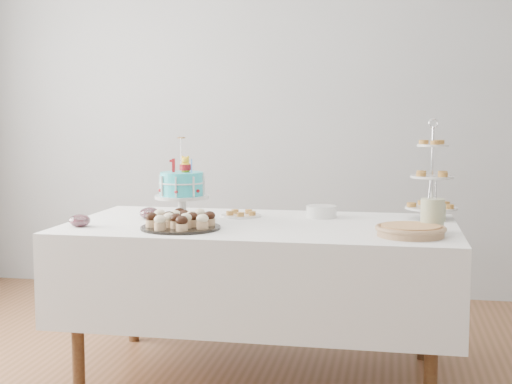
% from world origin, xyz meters
% --- Properties ---
extents(walls, '(5.04, 4.04, 2.70)m').
position_xyz_m(walls, '(0.00, 0.00, 1.35)').
color(walls, '#95989A').
rests_on(walls, floor).
extents(table, '(1.92, 1.02, 0.77)m').
position_xyz_m(table, '(0.00, 0.30, 0.54)').
color(table, white).
rests_on(table, floor).
extents(birthday_cake, '(0.28, 0.28, 0.42)m').
position_xyz_m(birthday_cake, '(-0.41, 0.31, 0.89)').
color(birthday_cake, silver).
rests_on(birthday_cake, table).
extents(cupcake_tray, '(0.38, 0.38, 0.09)m').
position_xyz_m(cupcake_tray, '(-0.34, 0.06, 0.81)').
color(cupcake_tray, black).
rests_on(cupcake_tray, table).
extents(pie, '(0.31, 0.31, 0.05)m').
position_xyz_m(pie, '(0.72, 0.05, 0.80)').
color(pie, tan).
rests_on(pie, table).
extents(tiered_stand, '(0.27, 0.27, 0.52)m').
position_xyz_m(tiered_stand, '(0.84, 0.61, 0.99)').
color(tiered_stand, silver).
rests_on(tiered_stand, table).
extents(plate_stack, '(0.16, 0.16, 0.06)m').
position_xyz_m(plate_stack, '(0.28, 0.56, 0.80)').
color(plate_stack, silver).
rests_on(plate_stack, table).
extents(pastry_plate, '(0.21, 0.21, 0.03)m').
position_xyz_m(pastry_plate, '(-0.14, 0.51, 0.78)').
color(pastry_plate, silver).
rests_on(pastry_plate, table).
extents(jam_bowl_a, '(0.10, 0.10, 0.06)m').
position_xyz_m(jam_bowl_a, '(-0.84, 0.03, 0.80)').
color(jam_bowl_a, silver).
rests_on(jam_bowl_a, table).
extents(jam_bowl_b, '(0.10, 0.10, 0.06)m').
position_xyz_m(jam_bowl_b, '(-0.60, 0.34, 0.80)').
color(jam_bowl_b, silver).
rests_on(jam_bowl_b, table).
extents(utensil_pitcher, '(0.11, 0.11, 0.24)m').
position_xyz_m(utensil_pitcher, '(0.82, 0.17, 0.86)').
color(utensil_pitcher, beige).
rests_on(utensil_pitcher, table).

